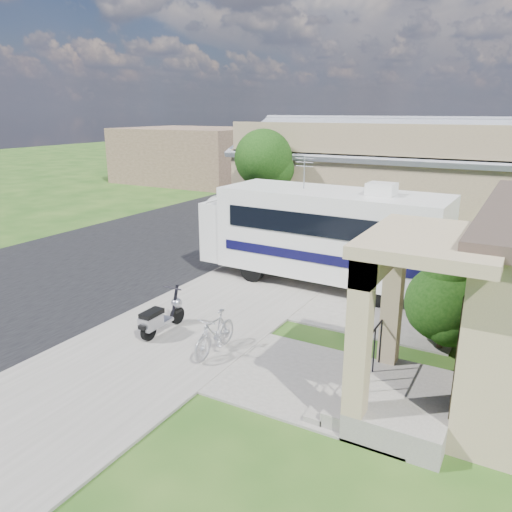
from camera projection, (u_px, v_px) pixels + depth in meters
The scene contains 18 objects.
ground at pixel (224, 334), 12.25m from camera, with size 120.00×120.00×0.00m, color #193E10.
street_slab at pixel (206, 224), 24.14m from camera, with size 9.00×80.00×0.02m, color black.
sidewalk_slab at pixel (332, 240), 21.08m from camera, with size 4.00×80.00×0.06m, color slate.
driveway_slab at pixel (345, 289), 15.30m from camera, with size 7.00×6.00×0.05m, color slate.
walk_slab at pixel (323, 384), 10.00m from camera, with size 4.00×3.00×0.05m, color slate.
warehouse at pixel (385, 183), 23.37m from camera, with size 12.50×8.40×5.04m.
distant_bldg_far at pixel (193, 155), 38.08m from camera, with size 10.00×8.00×4.00m, color brown.
distant_bldg_near at pixel (285, 150), 47.29m from camera, with size 8.00×7.00×3.20m, color #816C50.
street_tree_a at pixel (266, 161), 20.64m from camera, with size 2.44×2.40×4.58m.
street_tree_b at pixel (347, 144), 28.97m from camera, with size 2.44×2.40×4.73m.
street_tree_c at pixel (388, 141), 36.58m from camera, with size 2.44×2.40×4.42m.
motorhome at pixel (323, 232), 15.42m from camera, with size 7.66×2.65×3.90m.
shrub at pixel (448, 300), 11.19m from camera, with size 1.92×1.83×2.35m.
scooter at pixel (160, 318), 12.08m from camera, with size 0.55×1.58×1.04m.
bicycle at pixel (215, 336), 11.10m from camera, with size 0.44×1.57×0.94m, color #A3A3AA.
pickup_truck at pixel (259, 200), 25.82m from camera, with size 2.64×5.72×1.59m, color white.
van at pixel (308, 182), 32.04m from camera, with size 2.37×5.82×1.69m, color white.
garden_hose at pixel (360, 372), 10.33m from camera, with size 0.36×0.36×0.16m, color #166E16.
Camera 1 is at (6.18, -9.39, 5.31)m, focal length 35.00 mm.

